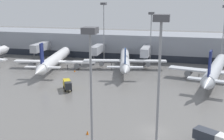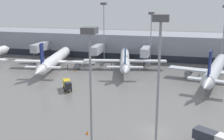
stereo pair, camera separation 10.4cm
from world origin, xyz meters
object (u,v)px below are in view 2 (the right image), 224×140
(service_truck_2, at_px, (67,84))
(traffic_cone_1, at_px, (87,132))
(parked_jet_0, at_px, (215,70))
(apron_light_mast_2, at_px, (160,53))
(traffic_cone_0, at_px, (75,71))
(parked_jet_1, at_px, (55,60))
(apron_light_mast_0, at_px, (104,16))
(apron_light_mast_1, at_px, (151,23))
(apron_light_mast_7, at_px, (90,58))
(parked_jet_3, at_px, (125,59))
(service_truck_1, at_px, (212,137))

(service_truck_2, bearing_deg, traffic_cone_1, 0.12)
(parked_jet_0, height_order, apron_light_mast_2, apron_light_mast_2)
(traffic_cone_0, distance_m, traffic_cone_1, 41.57)
(parked_jet_1, relative_size, traffic_cone_1, 52.33)
(traffic_cone_0, bearing_deg, apron_light_mast_0, 72.37)
(traffic_cone_0, relative_size, apron_light_mast_1, 0.03)
(traffic_cone_1, height_order, apron_light_mast_0, apron_light_mast_0)
(service_truck_2, distance_m, apron_light_mast_7, 34.27)
(apron_light_mast_7, bearing_deg, apron_light_mast_2, -7.06)
(parked_jet_0, distance_m, traffic_cone_0, 40.48)
(parked_jet_0, height_order, apron_light_mast_0, apron_light_mast_0)
(parked_jet_3, bearing_deg, parked_jet_1, 90.11)
(service_truck_1, distance_m, apron_light_mast_0, 63.12)
(service_truck_1, xyz_separation_m, apron_light_mast_0, (-31.42, 52.81, 14.40))
(parked_jet_3, height_order, traffic_cone_1, parked_jet_3)
(traffic_cone_0, height_order, traffic_cone_1, traffic_cone_1)
(parked_jet_0, xyz_separation_m, service_truck_1, (-3.96, -36.56, -1.68))
(service_truck_2, height_order, apron_light_mast_0, apron_light_mast_0)
(service_truck_1, bearing_deg, service_truck_2, 178.40)
(parked_jet_0, relative_size, traffic_cone_1, 54.03)
(parked_jet_3, bearing_deg, traffic_cone_1, 172.03)
(parked_jet_0, relative_size, apron_light_mast_0, 1.81)
(parked_jet_1, relative_size, service_truck_2, 7.16)
(service_truck_1, bearing_deg, apron_light_mast_0, 151.60)
(apron_light_mast_1, xyz_separation_m, apron_light_mast_7, (-1.39, -58.68, 0.48))
(service_truck_2, relative_size, traffic_cone_0, 8.92)
(traffic_cone_0, relative_size, apron_light_mast_0, 0.03)
(traffic_cone_0, distance_m, apron_light_mast_2, 56.21)
(parked_jet_3, distance_m, traffic_cone_1, 45.23)
(parked_jet_0, height_order, parked_jet_1, parked_jet_0)
(parked_jet_0, distance_m, apron_light_mast_2, 48.40)
(apron_light_mast_1, bearing_deg, service_truck_1, -73.56)
(parked_jet_0, bearing_deg, apron_light_mast_0, 78.02)
(parked_jet_3, height_order, apron_light_mast_0, apron_light_mast_0)
(parked_jet_0, relative_size, service_truck_1, 6.36)
(apron_light_mast_0, height_order, apron_light_mast_1, apron_light_mast_0)
(apron_light_mast_1, bearing_deg, parked_jet_1, -158.75)
(parked_jet_1, height_order, apron_light_mast_2, apron_light_mast_2)
(parked_jet_3, xyz_separation_m, service_truck_1, (22.23, -44.20, -1.68))
(parked_jet_1, distance_m, apron_light_mast_7, 56.09)
(traffic_cone_0, xyz_separation_m, traffic_cone_1, (16.96, -37.96, 0.06))
(service_truck_1, bearing_deg, apron_light_mast_7, -124.15)
(service_truck_2, bearing_deg, parked_jet_3, 128.43)
(apron_light_mast_2, bearing_deg, service_truck_2, 129.69)
(parked_jet_1, distance_m, traffic_cone_1, 47.54)
(service_truck_1, relative_size, apron_light_mast_2, 0.29)
(parked_jet_1, bearing_deg, apron_light_mast_0, -53.20)
(parked_jet_0, distance_m, parked_jet_3, 27.28)
(apron_light_mast_0, height_order, apron_light_mast_2, apron_light_mast_0)
(parked_jet_3, bearing_deg, service_truck_1, -164.78)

